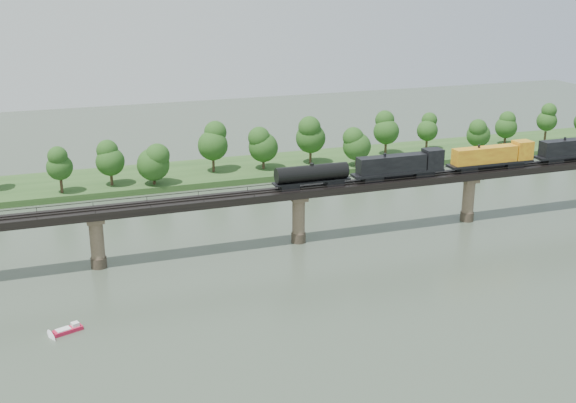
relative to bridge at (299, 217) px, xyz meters
name	(u,v)px	position (x,y,z in m)	size (l,w,h in m)	color
ground	(359,303)	(0.00, -30.00, -5.46)	(400.00, 400.00, 0.00)	#344133
far_bank	(230,171)	(0.00, 55.00, -4.66)	(300.00, 24.00, 1.60)	#274A1D
bridge	(299,217)	(0.00, 0.00, 0.00)	(236.00, 30.00, 11.50)	#473A2D
bridge_superstructure	(299,187)	(0.00, 0.00, 6.33)	(220.00, 4.90, 0.75)	black
far_treeline	(203,148)	(-8.21, 50.52, 3.37)	(289.06, 17.54, 13.60)	#382619
freight_train	(462,160)	(37.52, 0.00, 8.77)	(83.11, 3.24, 5.72)	black
motorboat	(68,329)	(-46.91, -24.46, -5.03)	(4.72, 2.99, 1.24)	#BA1536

